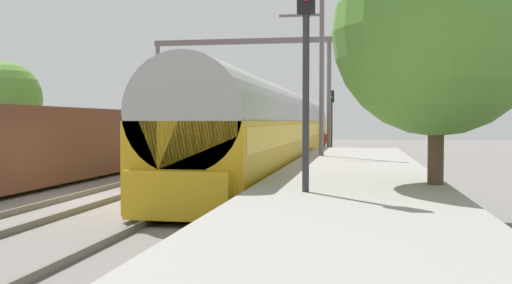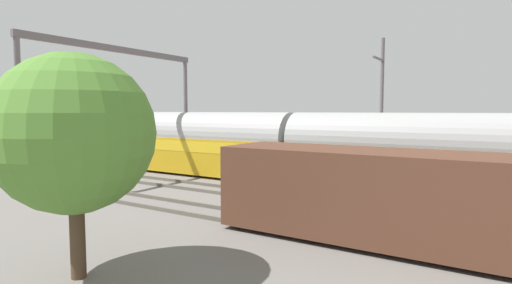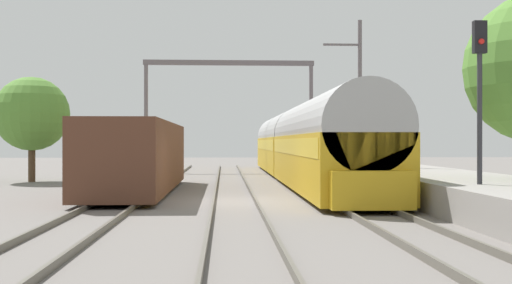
{
  "view_description": "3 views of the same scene",
  "coord_description": "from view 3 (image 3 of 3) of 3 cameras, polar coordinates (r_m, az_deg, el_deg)",
  "views": [
    {
      "loc": [
        7.82,
        -16.61,
        2.35
      ],
      "look_at": [
        3.84,
        5.86,
        1.54
      ],
      "focal_mm": 41.14,
      "sensor_mm": 36.0,
      "label": 1
    },
    {
      "loc": [
        -16.22,
        2.31,
        4.09
      ],
      "look_at": [
        0.26,
        12.49,
        2.57
      ],
      "focal_mm": 28.27,
      "sensor_mm": 36.0,
      "label": 2
    },
    {
      "loc": [
        -0.35,
        -21.11,
        2.08
      ],
      "look_at": [
        1.92,
        22.18,
        2.07
      ],
      "focal_mm": 42.67,
      "sensor_mm": 36.0,
      "label": 3
    }
  ],
  "objects": [
    {
      "name": "person_crossing",
      "position": [
        44.72,
        4.44,
        -1.34
      ],
      "size": [
        0.45,
        0.46,
        1.73
      ],
      "rotation": [
        0.0,
        0.0,
        2.32
      ],
      "color": "#393939",
      "rests_on": "ground"
    },
    {
      "name": "track_west",
      "position": [
        21.21,
        -2.05,
        -5.4
      ],
      "size": [
        1.52,
        60.0,
        0.16
      ],
      "color": "#5E594F",
      "rests_on": "ground"
    },
    {
      "name": "tree_west_background",
      "position": [
        33.71,
        -20.28,
        2.48
      ],
      "size": [
        3.84,
        3.84,
        5.46
      ],
      "color": "#4C3826",
      "rests_on": "ground"
    },
    {
      "name": "freight_car",
      "position": [
        25.38,
        -10.9,
        -1.36
      ],
      "size": [
        2.8,
        13.0,
        2.7
      ],
      "color": "#563323",
      "rests_on": "ground"
    },
    {
      "name": "catenary_gantry",
      "position": [
        43.16,
        -2.54,
        4.69
      ],
      "size": [
        12.08,
        0.28,
        7.86
      ],
      "color": "#665B60",
      "rests_on": "ground"
    },
    {
      "name": "passenger_train",
      "position": [
        33.62,
        4.16,
        -0.17
      ],
      "size": [
        2.93,
        32.85,
        3.82
      ],
      "color": "gold",
      "rests_on": "ground"
    },
    {
      "name": "catenary_pole_east_mid",
      "position": [
        30.01,
        9.63,
        3.97
      ],
      "size": [
        1.9,
        0.2,
        8.0
      ],
      "color": "#665B60",
      "rests_on": "ground"
    },
    {
      "name": "railway_signal_near",
      "position": [
        18.01,
        20.23,
        4.39
      ],
      "size": [
        0.36,
        0.3,
        5.44
      ],
      "color": "#2D2D33",
      "rests_on": "ground"
    },
    {
      "name": "platform",
      "position": [
        24.52,
        16.11,
        -3.8
      ],
      "size": [
        4.4,
        28.0,
        0.9
      ],
      "color": "gray",
      "rests_on": "ground"
    },
    {
      "name": "track_far_west",
      "position": [
        21.49,
        -12.38,
        -5.33
      ],
      "size": [
        1.51,
        60.0,
        0.16
      ],
      "color": "#5E594F",
      "rests_on": "ground"
    },
    {
      "name": "railway_signal_far",
      "position": [
        48.86,
        4.18,
        1.09
      ],
      "size": [
        0.36,
        0.3,
        4.65
      ],
      "color": "#2D2D33",
      "rests_on": "ground"
    },
    {
      "name": "track_east",
      "position": [
        21.62,
        8.23,
        -5.29
      ],
      "size": [
        1.51,
        60.0,
        0.16
      ],
      "color": "#5E594F",
      "rests_on": "ground"
    },
    {
      "name": "ground",
      "position": [
        21.22,
        -2.05,
        -5.61
      ],
      "size": [
        120.0,
        120.0,
        0.0
      ],
      "primitive_type": "plane",
      "color": "slate"
    }
  ]
}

